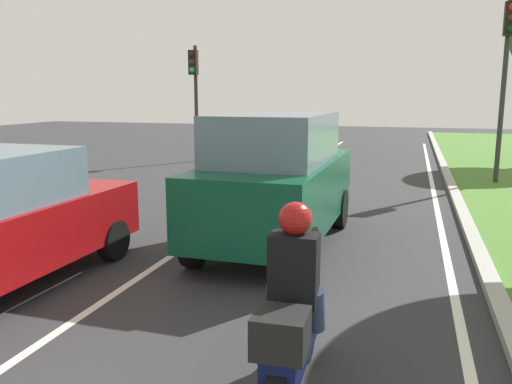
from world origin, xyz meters
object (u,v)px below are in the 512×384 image
Objects in this scene: motorcycle at (293,339)px; traffic_light_near_right at (507,57)px; car_suv_ahead at (276,179)px; traffic_light_overhead_left at (195,83)px; rider_person at (295,267)px.

motorcycle is 0.35× the size of traffic_light_near_right.
car_suv_ahead is 0.85× the size of traffic_light_near_right.
car_suv_ahead is at bearing -60.22° from traffic_light_overhead_left.
traffic_light_overhead_left reaches higher than rider_person.
car_suv_ahead is at bearing 104.43° from motorcycle.
traffic_light_near_right reaches higher than traffic_light_overhead_left.
traffic_light_overhead_left reaches higher than motorcycle.
traffic_light_overhead_left is (-5.81, 10.16, 1.84)m from car_suv_ahead.
traffic_light_near_right reaches higher than rider_person.
car_suv_ahead is 1.03× the size of traffic_light_overhead_left.
traffic_light_near_right is at bearing 73.30° from rider_person.
traffic_light_overhead_left reaches higher than car_suv_ahead.
car_suv_ahead reaches higher than rider_person.
motorcycle is at bearing -64.13° from traffic_light_overhead_left.
car_suv_ahead reaches higher than motorcycle.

